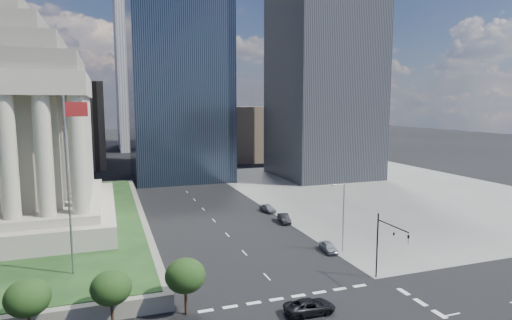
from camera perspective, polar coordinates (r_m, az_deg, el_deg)
name	(u,v)px	position (r m, az deg, el deg)	size (l,w,h in m)	color
ground	(171,175)	(129.54, -11.25, -1.99)	(500.00, 500.00, 0.00)	black
sidewalk_ne	(384,190)	(109.60, 16.71, -3.87)	(68.00, 90.00, 0.03)	slate
flagpole	(69,176)	(51.34, -23.63, -1.94)	(2.52, 0.24, 20.00)	slate
midrise_glass	(178,71)	(123.53, -10.33, 11.55)	(26.00, 26.00, 60.00)	black
highrise_ne	(325,0)	(129.92, 9.14, 20.29)	(26.00, 28.00, 100.00)	black
building_filler_ne	(243,133)	(164.69, -1.76, 3.65)	(20.00, 30.00, 20.00)	brown
building_filler_nw	(67,125)	(157.21, -23.90, 4.29)	(24.00, 30.00, 28.00)	brown
traffic_signal_ne	(387,240)	(52.82, 17.04, -10.16)	(0.30, 5.74, 8.00)	black
street_lamp_north	(342,213)	(62.18, 11.46, -6.92)	(2.13, 0.22, 10.00)	slate
pickup_truck	(310,306)	(45.77, 7.20, -18.81)	(5.25, 2.42, 1.46)	black
parked_sedan_near	(328,247)	(63.13, 9.64, -11.35)	(1.66, 4.12, 1.40)	#919499
parked_sedan_mid	(284,218)	(76.92, 3.78, -7.77)	(1.59, 4.57, 1.51)	black
parked_sedan_far	(268,208)	(84.13, 1.61, -6.43)	(4.39, 1.77, 1.50)	slate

